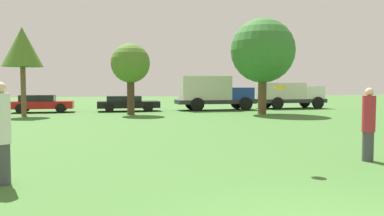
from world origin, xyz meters
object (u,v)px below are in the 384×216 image
(tree_0, at_px, (22,48))
(person_thrower, at_px, (1,133))
(delivery_truck_blue, at_px, (213,92))
(tree_2, at_px, (263,51))
(frisbee, at_px, (280,88))
(person_catcher, at_px, (369,124))
(tree_1, at_px, (130,64))
(parked_car_black, at_px, (127,103))
(parked_car_red, at_px, (41,103))
(delivery_truck_white, at_px, (289,94))

(tree_0, bearing_deg, person_thrower, -81.36)
(person_thrower, distance_m, delivery_truck_blue, 22.50)
(person_thrower, relative_size, tree_2, 0.31)
(person_thrower, bearing_deg, delivery_truck_blue, 60.90)
(frisbee, bearing_deg, tree_0, 116.44)
(tree_0, bearing_deg, person_catcher, -56.90)
(tree_2, distance_m, delivery_truck_blue, 5.66)
(person_thrower, xyz_separation_m, tree_1, (3.83, 16.84, 2.22))
(person_thrower, relative_size, delivery_truck_blue, 0.33)
(person_thrower, bearing_deg, parked_car_black, 77.27)
(frisbee, height_order, parked_car_red, frisbee)
(person_catcher, height_order, tree_1, tree_1)
(tree_2, xyz_separation_m, parked_car_red, (-14.36, 4.87, -3.48))
(parked_car_black, relative_size, delivery_truck_white, 0.78)
(tree_2, distance_m, parked_car_red, 15.55)
(frisbee, distance_m, delivery_truck_white, 23.27)
(tree_1, height_order, parked_car_red, tree_1)
(person_thrower, distance_m, delivery_truck_white, 26.63)
(parked_car_red, relative_size, delivery_truck_white, 0.73)
(tree_2, bearing_deg, parked_car_black, 151.14)
(tree_0, bearing_deg, frisbee, -63.56)
(person_catcher, bearing_deg, tree_2, -106.58)
(parked_car_black, bearing_deg, tree_2, -28.24)
(parked_car_black, bearing_deg, tree_1, -89.48)
(frisbee, bearing_deg, delivery_truck_blue, 77.48)
(person_catcher, xyz_separation_m, tree_1, (-4.51, 16.56, 2.29))
(parked_car_black, height_order, delivery_truck_white, delivery_truck_white)
(person_catcher, height_order, parked_car_red, person_catcher)
(person_thrower, height_order, frisbee, person_thrower)
(tree_2, xyz_separation_m, delivery_truck_white, (4.62, 5.05, -2.93))
(tree_1, relative_size, delivery_truck_blue, 0.75)
(tree_2, distance_m, delivery_truck_white, 7.44)
(tree_0, distance_m, tree_1, 6.49)
(delivery_truck_white, bearing_deg, person_catcher, -112.35)
(frisbee, distance_m, tree_2, 16.86)
(frisbee, relative_size, tree_0, 0.06)
(parked_car_black, bearing_deg, parked_car_red, 178.71)
(delivery_truck_blue, bearing_deg, tree_2, -64.90)
(person_catcher, relative_size, tree_0, 0.34)
(delivery_truck_white, bearing_deg, delivery_truck_blue, -174.76)
(person_thrower, bearing_deg, tree_0, 96.67)
(parked_car_black, distance_m, delivery_truck_white, 13.11)
(tree_0, height_order, tree_2, tree_2)
(parked_car_black, height_order, delivery_truck_blue, delivery_truck_blue)
(person_catcher, height_order, delivery_truck_blue, delivery_truck_blue)
(person_thrower, bearing_deg, tree_2, 49.59)
(person_thrower, bearing_deg, frisbee, -0.89)
(tree_2, height_order, parked_car_red, tree_2)
(parked_car_red, bearing_deg, tree_1, -30.41)
(delivery_truck_blue, bearing_deg, parked_car_red, 178.95)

